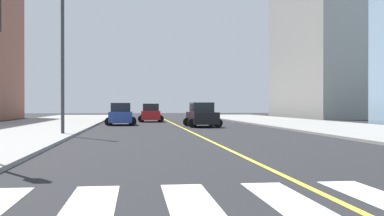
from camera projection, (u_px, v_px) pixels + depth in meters
The scene contains 7 objects.
crosswalk_paint at pixel (335, 200), 8.65m from camera, with size 13.50×4.00×0.01m.
lane_divider_paint at pixel (175, 124), 44.38m from camera, with size 0.16×80.00×0.01m, color yellow.
parking_garage_concrete at pixel (348, 51), 70.73m from camera, with size 18.00×24.00×20.39m, color gray.
car_blue_nearest at pixel (121, 115), 42.55m from camera, with size 2.85×4.55×2.03m.
car_red_second at pixel (151, 113), 51.21m from camera, with size 2.90×4.55×2.00m.
car_black_third at pixel (202, 115), 38.98m from camera, with size 2.96×4.65×2.05m.
street_lamp at pixel (63, 50), 27.12m from camera, with size 0.44×0.44×8.34m.
Camera 1 is at (-3.70, -4.25, 1.76)m, focal length 43.40 mm.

